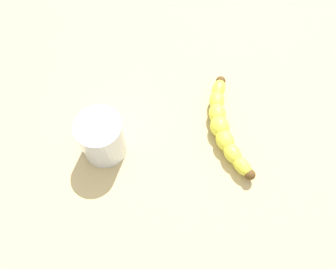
# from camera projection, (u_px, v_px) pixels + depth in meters

# --- Properties ---
(wooden_tabletop) EXTENTS (1.20, 1.20, 0.03)m
(wooden_tabletop) POSITION_uv_depth(u_px,v_px,m) (182.00, 147.00, 0.65)
(wooden_tabletop) COLOR tan
(wooden_tabletop) RESTS_ON ground
(banana) EXTENTS (0.08, 0.22, 0.04)m
(banana) POSITION_uv_depth(u_px,v_px,m) (224.00, 126.00, 0.64)
(banana) COLOR yellow
(banana) RESTS_ON wooden_tabletop
(smoothie_glass) EXTENTS (0.08, 0.08, 0.09)m
(smoothie_glass) POSITION_uv_depth(u_px,v_px,m) (102.00, 138.00, 0.60)
(smoothie_glass) COLOR silver
(smoothie_glass) RESTS_ON wooden_tabletop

